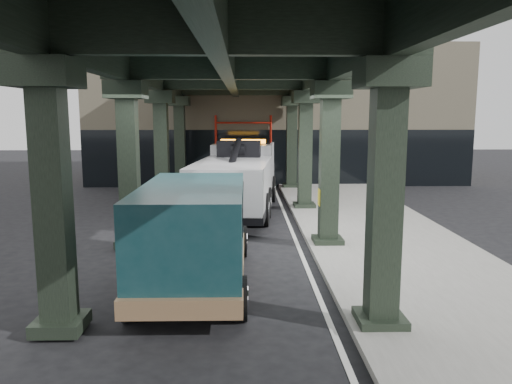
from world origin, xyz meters
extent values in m
plane|color=black|center=(0.00, 0.00, 0.00)|extent=(90.00, 90.00, 0.00)
cube|color=gray|center=(4.50, 2.00, 0.07)|extent=(5.00, 40.00, 0.15)
cube|color=silver|center=(1.70, 2.00, 0.01)|extent=(0.12, 38.00, 0.01)
cube|color=black|center=(2.60, -4.00, 2.50)|extent=(0.55, 0.55, 5.00)
cube|color=black|center=(2.60, -4.00, 4.75)|extent=(1.10, 1.10, 0.50)
cube|color=black|center=(2.60, -4.00, 0.18)|extent=(0.90, 0.90, 0.24)
cube|color=black|center=(2.60, 2.00, 2.50)|extent=(0.55, 0.55, 5.00)
cube|color=black|center=(2.60, 2.00, 4.75)|extent=(1.10, 1.10, 0.50)
cube|color=black|center=(2.60, 2.00, 0.18)|extent=(0.90, 0.90, 0.24)
cube|color=black|center=(2.60, 8.00, 2.50)|extent=(0.55, 0.55, 5.00)
cube|color=black|center=(2.60, 8.00, 4.75)|extent=(1.10, 1.10, 0.50)
cube|color=black|center=(2.60, 8.00, 0.18)|extent=(0.90, 0.90, 0.24)
cube|color=black|center=(2.60, 14.00, 2.50)|extent=(0.55, 0.55, 5.00)
cube|color=black|center=(2.60, 14.00, 4.75)|extent=(1.10, 1.10, 0.50)
cube|color=black|center=(2.60, 14.00, 0.18)|extent=(0.90, 0.90, 0.24)
cube|color=black|center=(-3.40, -4.00, 2.50)|extent=(0.55, 0.55, 5.00)
cube|color=black|center=(-3.40, -4.00, 4.75)|extent=(1.10, 1.10, 0.50)
cube|color=black|center=(-3.40, -4.00, 0.18)|extent=(0.90, 0.90, 0.24)
cube|color=black|center=(-3.40, 2.00, 2.50)|extent=(0.55, 0.55, 5.00)
cube|color=black|center=(-3.40, 2.00, 4.75)|extent=(1.10, 1.10, 0.50)
cube|color=black|center=(-3.40, 2.00, 0.18)|extent=(0.90, 0.90, 0.24)
cube|color=black|center=(-3.40, 8.00, 2.50)|extent=(0.55, 0.55, 5.00)
cube|color=black|center=(-3.40, 8.00, 4.75)|extent=(1.10, 1.10, 0.50)
cube|color=black|center=(-3.40, 8.00, 0.18)|extent=(0.90, 0.90, 0.24)
cube|color=black|center=(-3.40, 14.00, 2.50)|extent=(0.55, 0.55, 5.00)
cube|color=black|center=(-3.40, 14.00, 4.75)|extent=(1.10, 1.10, 0.50)
cube|color=black|center=(-3.40, 14.00, 0.18)|extent=(0.90, 0.90, 0.24)
cube|color=black|center=(2.60, 2.00, 5.55)|extent=(0.35, 32.00, 1.10)
cube|color=black|center=(-3.40, 2.00, 5.55)|extent=(0.35, 32.00, 1.10)
cube|color=black|center=(-0.40, 2.00, 5.55)|extent=(0.35, 32.00, 1.10)
cube|color=black|center=(-0.40, 2.00, 6.25)|extent=(7.40, 32.00, 0.30)
cube|color=#C6B793|center=(2.00, 20.00, 4.00)|extent=(22.00, 10.00, 8.00)
cylinder|color=#B11B0E|center=(-1.50, 14.90, 2.00)|extent=(0.08, 0.08, 4.00)
cylinder|color=#B11B0E|center=(-1.50, 14.10, 2.00)|extent=(0.08, 0.08, 4.00)
cylinder|color=#B11B0E|center=(1.50, 14.90, 2.00)|extent=(0.08, 0.08, 4.00)
cylinder|color=#B11B0E|center=(1.50, 14.10, 2.00)|extent=(0.08, 0.08, 4.00)
cylinder|color=#B11B0E|center=(0.00, 14.90, 1.00)|extent=(3.00, 0.08, 0.08)
cylinder|color=#B11B0E|center=(0.00, 14.90, 2.30)|extent=(3.00, 0.08, 0.08)
cylinder|color=#B11B0E|center=(0.00, 14.90, 3.60)|extent=(3.00, 0.08, 0.08)
cube|color=black|center=(-0.28, 7.00, 0.78)|extent=(2.00, 8.45, 0.28)
cube|color=silver|center=(0.03, 9.83, 1.73)|extent=(2.89, 2.94, 2.01)
cube|color=silver|center=(0.15, 11.00, 1.17)|extent=(2.69, 1.06, 1.01)
cube|color=black|center=(0.05, 10.11, 2.29)|extent=(2.60, 1.70, 0.95)
cube|color=silver|center=(-0.41, 5.72, 1.51)|extent=(3.26, 5.84, 1.56)
cube|color=orange|center=(0.00, 9.61, 2.85)|extent=(2.03, 0.52, 0.18)
cube|color=black|center=(-0.18, 7.94, 2.62)|extent=(1.85, 0.86, 0.67)
cylinder|color=black|center=(-0.39, 5.95, 2.35)|extent=(0.68, 3.91, 1.50)
cube|color=black|center=(-0.72, 2.89, 0.39)|extent=(0.50, 1.59, 0.20)
cube|color=black|center=(-0.80, 2.11, 0.34)|extent=(1.81, 0.47, 0.20)
cylinder|color=black|center=(-1.16, 10.29, 0.61)|extent=(0.52, 1.26, 1.23)
cylinder|color=silver|center=(-1.16, 10.29, 0.61)|extent=(0.50, 0.72, 0.68)
cylinder|color=black|center=(1.28, 10.03, 0.61)|extent=(0.52, 1.26, 1.23)
cylinder|color=silver|center=(1.28, 10.03, 0.61)|extent=(0.50, 0.72, 0.68)
cylinder|color=black|center=(-1.55, 6.63, 0.61)|extent=(0.52, 1.26, 1.23)
cylinder|color=silver|center=(-1.55, 6.63, 0.61)|extent=(0.50, 0.72, 0.68)
cylinder|color=black|center=(0.89, 6.37, 0.61)|extent=(0.52, 1.26, 1.23)
cylinder|color=silver|center=(0.89, 6.37, 0.61)|extent=(0.50, 0.72, 0.68)
cylinder|color=black|center=(-1.71, 5.19, 0.61)|extent=(0.52, 1.26, 1.23)
cylinder|color=silver|center=(-1.71, 5.19, 0.61)|extent=(0.50, 0.72, 0.68)
cylinder|color=black|center=(0.74, 4.93, 0.61)|extent=(0.52, 1.26, 1.23)
cylinder|color=silver|center=(0.74, 4.93, 0.61)|extent=(0.50, 0.72, 0.68)
cube|color=#10343A|center=(-1.11, 1.05, 1.01)|extent=(2.19, 1.18, 0.96)
cube|color=#10343A|center=(-1.12, -1.89, 1.44)|extent=(2.26, 4.81, 2.08)
cube|color=#8D6A48|center=(-1.12, -1.46, 0.59)|extent=(2.30, 5.98, 0.37)
cube|color=black|center=(-1.11, 0.62, 1.87)|extent=(2.08, 0.47, 0.89)
cube|color=black|center=(-1.12, -1.57, 1.97)|extent=(2.29, 3.85, 0.59)
cube|color=silver|center=(-1.11, 1.61, 0.59)|extent=(2.13, 0.14, 0.32)
cylinder|color=black|center=(-2.18, 1.00, 0.45)|extent=(0.30, 0.90, 0.90)
cylinder|color=silver|center=(-2.18, 1.00, 0.45)|extent=(0.34, 0.49, 0.49)
cylinder|color=black|center=(-0.04, 0.99, 0.45)|extent=(0.30, 0.90, 0.90)
cylinder|color=silver|center=(-0.04, 0.99, 0.45)|extent=(0.34, 0.49, 0.49)
cylinder|color=black|center=(-2.20, -3.48, 0.45)|extent=(0.30, 0.90, 0.90)
cylinder|color=silver|center=(-2.20, -3.48, 0.45)|extent=(0.34, 0.49, 0.49)
cylinder|color=black|center=(-0.06, -3.49, 0.45)|extent=(0.30, 0.90, 0.90)
cylinder|color=silver|center=(-0.06, -3.49, 0.45)|extent=(0.34, 0.49, 0.49)
camera|label=1|loc=(0.04, -12.90, 4.04)|focal=35.00mm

